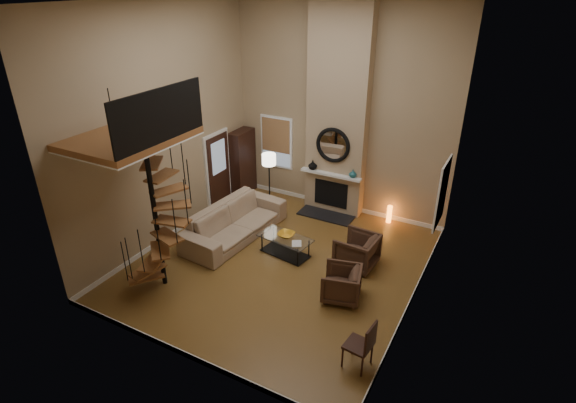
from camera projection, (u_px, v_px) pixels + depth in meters
The scene contains 33 objects.
ground at pixel (280, 263), 10.35m from camera, with size 6.00×6.50×0.01m, color olive.
back_wall at pixel (341, 111), 11.67m from camera, with size 6.00×0.02×5.50m, color tan.
front_wall at pixel (168, 217), 6.55m from camera, with size 6.00×0.02×5.50m, color tan.
left_wall at pixel (165, 128), 10.39m from camera, with size 0.02×6.50×5.50m, color tan.
right_wall at pixel (430, 178), 7.84m from camera, with size 0.02×6.50×5.50m, color tan.
ceiling at pixel (277, 0), 7.88m from camera, with size 6.00×6.50×0.01m, color silver.
baseboard_back at pixel (335, 204), 12.87m from camera, with size 6.00×0.02×0.12m, color white.
baseboard_front at pixel (187, 355), 7.77m from camera, with size 6.00×0.02×0.12m, color white.
baseboard_left at pixel (178, 230), 11.59m from camera, with size 0.02×6.50×0.12m, color white.
baseboard_right at pixel (410, 301), 9.05m from camera, with size 0.02×6.50×0.12m, color white.
chimney_breast at pixel (338, 113), 11.52m from camera, with size 1.60×0.38×5.50m, color tan.
hearth at pixel (326, 215), 12.36m from camera, with size 1.50×0.60×0.04m, color black.
firebox at pixel (331, 194), 12.35m from camera, with size 0.95×0.02×0.72m, color black.
mantel at pixel (331, 175), 12.02m from camera, with size 1.70×0.18×0.06m, color white.
mirror_frame at pixel (333, 145), 11.70m from camera, with size 0.94×0.94×0.10m, color black.
mirror_disc at pixel (333, 145), 11.71m from camera, with size 0.80×0.80×0.01m, color white.
vase_left at pixel (313, 165), 12.21m from camera, with size 0.24×0.24×0.25m, color black.
vase_right at pixel (353, 174), 11.73m from camera, with size 0.20×0.20×0.21m, color #1A525B.
window_back at pixel (276, 142), 12.96m from camera, with size 1.02×0.06×1.52m.
window_right at pixel (442, 192), 9.92m from camera, with size 0.06×1.02×1.52m.
entry_door at pixel (218, 170), 12.54m from camera, with size 0.10×1.05×2.16m.
loft at pixel (134, 136), 8.35m from camera, with size 1.70×2.20×1.09m.
spiral_stair at pixel (155, 209), 8.89m from camera, with size 1.47×1.47×4.06m.
hutch at pixel (242, 163), 13.31m from camera, with size 0.41×0.87×1.96m, color black.
sofa at pixel (235, 221), 11.28m from camera, with size 2.94×1.15×0.86m, color tan.
armchair_near at pixel (360, 252), 10.12m from camera, with size 0.84×0.86×0.79m, color #492F21.
armchair_far at pixel (345, 284), 9.06m from camera, with size 0.74×0.76×0.69m, color #492F21.
coffee_table at pixel (285, 244), 10.56m from camera, with size 1.33×0.80×0.46m.
bowl at pixel (286, 235), 10.51m from camera, with size 0.38×0.38×0.10m, color gold.
book at pixel (296, 244), 10.22m from camera, with size 0.21×0.29×0.03m, color gray.
floor_lamp at pixel (269, 164), 11.97m from camera, with size 0.37×0.37×1.70m.
accent_lamp at pixel (389, 214), 11.94m from camera, with size 0.13×0.13×0.47m, color orange.
side_chair at pixel (363, 344), 7.37m from camera, with size 0.47×0.46×0.93m.
Camera 1 is at (4.26, -7.49, 5.89)m, focal length 28.30 mm.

